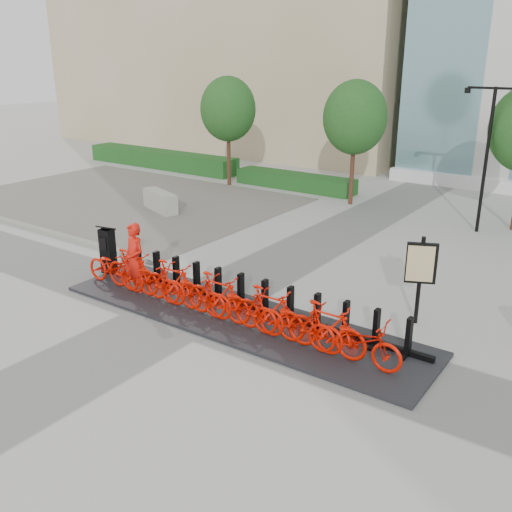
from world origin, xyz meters
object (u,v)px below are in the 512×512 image
Objects in this scene: bike_0 at (114,268)px; jersey_barrier at (160,201)px; worker_red at (135,259)px; kiosk at (108,250)px; map_sign at (421,267)px.

bike_0 is 8.09m from jersey_barrier.
worker_red is at bearing -87.03° from bike_0.
kiosk is 0.66× the size of map_sign.
bike_0 is at bearing -34.00° from jersey_barrier.
worker_red is 0.94× the size of jersey_barrier.
bike_0 is at bearing -42.45° from kiosk.
kiosk is (-0.86, 0.56, 0.18)m from bike_0.
bike_0 is 1.05m from kiosk.
worker_red is (0.80, 0.04, 0.39)m from bike_0.
kiosk is at bearing 169.43° from map_sign.
kiosk is 0.69× the size of jersey_barrier.
bike_0 is 0.89m from worker_red.
bike_0 reaches higher than jersey_barrier.
map_sign is (8.32, 2.06, 0.65)m from kiosk.
worker_red is at bearing 176.72° from map_sign.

